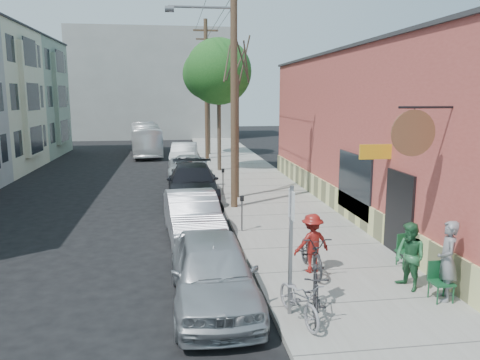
{
  "coord_description": "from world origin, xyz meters",
  "views": [
    {
      "loc": [
        -0.03,
        -13.49,
        4.77
      ],
      "look_at": [
        2.53,
        4.39,
        1.5
      ],
      "focal_mm": 35.0,
      "sensor_mm": 36.0,
      "label": 1
    }
  ],
  "objects": [
    {
      "name": "ground",
      "position": [
        0.0,
        0.0,
        0.0
      ],
      "size": [
        120.0,
        120.0,
        0.0
      ],
      "primitive_type": "plane",
      "color": "black"
    },
    {
      "name": "sidewalk",
      "position": [
        4.25,
        11.0,
        0.07
      ],
      "size": [
        4.5,
        58.0,
        0.15
      ],
      "primitive_type": "cube",
      "color": "gray",
      "rests_on": "ground"
    },
    {
      "name": "cafe_building",
      "position": [
        8.99,
        4.99,
        3.3
      ],
      "size": [
        6.6,
        20.2,
        6.61
      ],
      "color": "#AA463F",
      "rests_on": "ground"
    },
    {
      "name": "end_cap_building",
      "position": [
        -2.0,
        42.0,
        6.0
      ],
      "size": [
        18.0,
        8.0,
        12.0
      ],
      "primitive_type": "cube",
      "color": "#959691",
      "rests_on": "ground"
    },
    {
      "name": "sign_post",
      "position": [
        2.35,
        -4.36,
        1.83
      ],
      "size": [
        0.07,
        0.45,
        2.8
      ],
      "color": "slate",
      "rests_on": "sidewalk"
    },
    {
      "name": "parking_meter_near",
      "position": [
        2.25,
        1.96,
        0.98
      ],
      "size": [
        0.14,
        0.14,
        1.24
      ],
      "color": "slate",
      "rests_on": "sidewalk"
    },
    {
      "name": "parking_meter_far",
      "position": [
        2.25,
        8.09,
        0.98
      ],
      "size": [
        0.14,
        0.14,
        1.24
      ],
      "color": "slate",
      "rests_on": "sidewalk"
    },
    {
      "name": "utility_pole_near",
      "position": [
        2.39,
        5.57,
        5.41
      ],
      "size": [
        3.57,
        0.28,
        10.0
      ],
      "color": "#503A28",
      "rests_on": "sidewalk"
    },
    {
      "name": "utility_pole_far",
      "position": [
        2.45,
        21.2,
        5.34
      ],
      "size": [
        1.8,
        0.28,
        10.0
      ],
      "color": "#503A28",
      "rests_on": "sidewalk"
    },
    {
      "name": "tree_bare",
      "position": [
        2.8,
        7.43,
        2.92
      ],
      "size": [
        0.24,
        0.24,
        5.53
      ],
      "color": "#44392C",
      "rests_on": "sidewalk"
    },
    {
      "name": "tree_leafy_mid",
      "position": [
        2.8,
        15.45,
        6.19
      ],
      "size": [
        4.02,
        4.02,
        8.06
      ],
      "color": "#44392C",
      "rests_on": "sidewalk"
    },
    {
      "name": "tree_leafy_far",
      "position": [
        2.8,
        23.92,
        6.41
      ],
      "size": [
        3.99,
        3.99,
        8.28
      ],
      "color": "#44392C",
      "rests_on": "sidewalk"
    },
    {
      "name": "patio_chair_a",
      "position": [
        6.2,
        -2.08,
        0.59
      ],
      "size": [
        0.6,
        0.6,
        0.88
      ],
      "primitive_type": null,
      "rotation": [
        0.0,
        0.0,
        0.22
      ],
      "color": "#134625",
      "rests_on": "sidewalk"
    },
    {
      "name": "patio_chair_b",
      "position": [
        5.93,
        -4.21,
        0.59
      ],
      "size": [
        0.5,
        0.5,
        0.88
      ],
      "primitive_type": null,
      "rotation": [
        0.0,
        0.0,
        0.0
      ],
      "color": "#134625",
      "rests_on": "sidewalk"
    },
    {
      "name": "patron_grey",
      "position": [
        6.06,
        -4.15,
        1.08
      ],
      "size": [
        0.66,
        0.79,
        1.86
      ],
      "primitive_type": "imported",
      "rotation": [
        0.0,
        0.0,
        -1.93
      ],
      "color": "slate",
      "rests_on": "sidewalk"
    },
    {
      "name": "patron_green",
      "position": [
        5.52,
        -3.49,
        0.97
      ],
      "size": [
        0.8,
        0.93,
        1.64
      ],
      "primitive_type": "imported",
      "rotation": [
        0.0,
        0.0,
        -1.32
      ],
      "color": "#276339",
      "rests_on": "sidewalk"
    },
    {
      "name": "cyclist",
      "position": [
        3.53,
        -2.06,
        0.94
      ],
      "size": [
        1.13,
        0.82,
        1.58
      ],
      "primitive_type": "imported",
      "rotation": [
        0.0,
        0.0,
        3.4
      ],
      "color": "maroon",
      "rests_on": "sidewalk"
    },
    {
      "name": "cyclist_bike",
      "position": [
        3.53,
        -2.06,
        0.69
      ],
      "size": [
        0.78,
        2.06,
        1.07
      ],
      "primitive_type": "imported",
      "rotation": [
        0.0,
        0.0,
        -0.03
      ],
      "color": "black",
      "rests_on": "sidewalk"
    },
    {
      "name": "parked_bike_a",
      "position": [
        2.86,
        -4.53,
        0.67
      ],
      "size": [
        0.93,
        1.79,
        1.03
      ],
      "primitive_type": "imported",
      "rotation": [
        0.0,
        0.0,
        -0.27
      ],
      "color": "black",
      "rests_on": "sidewalk"
    },
    {
      "name": "parked_bike_b",
      "position": [
        2.47,
        -4.67,
        0.6
      ],
      "size": [
        0.94,
        1.82,
        0.91
      ],
      "primitive_type": "imported",
      "rotation": [
        0.0,
        0.0,
        0.21
      ],
      "color": "gray",
      "rests_on": "sidewalk"
    },
    {
      "name": "car_0",
      "position": [
        0.8,
        -3.36,
        0.8
      ],
      "size": [
        1.94,
        4.73,
        1.6
      ],
      "primitive_type": "imported",
      "rotation": [
        0.0,
        0.0,
        0.01
      ],
      "color": "#A7AAAF",
      "rests_on": "ground"
    },
    {
      "name": "car_1",
      "position": [
        0.55,
        1.86,
        0.78
      ],
      "size": [
        2.03,
        4.84,
        1.56
      ],
      "primitive_type": "imported",
      "rotation": [
        0.0,
        0.0,
        0.08
      ],
      "color": "#ABACB3",
      "rests_on": "ground"
    },
    {
      "name": "car_2",
      "position": [
        0.8,
        7.55,
        0.82
      ],
      "size": [
        2.47,
        5.73,
        1.64
      ],
      "primitive_type": "imported",
      "rotation": [
        0.0,
        0.0,
        -0.03
      ],
      "color": "black",
      "rests_on": "ground"
    },
    {
      "name": "car_3",
      "position": [
        0.8,
        13.33,
        0.68
      ],
      "size": [
        2.36,
        4.94,
        1.36
      ],
      "primitive_type": "imported",
      "rotation": [
        0.0,
        0.0,
        -0.02
      ],
      "color": "#B8BDC0",
      "rests_on": "ground"
    },
    {
      "name": "car_4",
      "position": [
        0.68,
        18.66,
        0.78
      ],
      "size": [
        2.09,
        4.89,
        1.57
      ],
      "primitive_type": "imported",
      "rotation": [
        0.0,
        0.0,
        -0.09
      ],
      "color": "#A8ADB0",
      "rests_on": "ground"
    },
    {
      "name": "bus",
      "position": [
        -2.28,
        25.45,
        1.28
      ],
      "size": [
        3.01,
        9.36,
        2.56
      ],
      "primitive_type": "imported",
      "rotation": [
        0.0,
        0.0,
        0.09
      ],
      "color": "white",
      "rests_on": "ground"
    }
  ]
}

